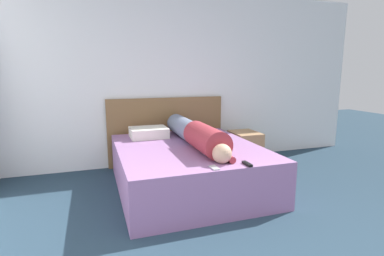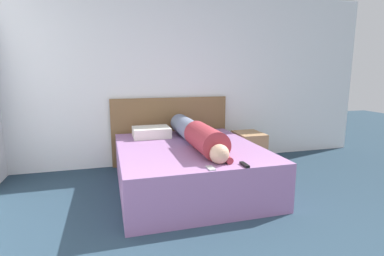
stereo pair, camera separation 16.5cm
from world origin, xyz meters
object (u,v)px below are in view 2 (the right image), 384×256
Objects in this scene: person_lying at (197,134)px; nightstand at (249,149)px; bed at (189,167)px; pillow_near_headboard at (151,132)px; tv_remote at (245,165)px; cell_phone at (211,168)px.

nightstand is at bearing 30.65° from person_lying.
bed is 0.81m from pillow_near_headboard.
person_lying is at bearing 102.91° from tv_remote.
pillow_near_headboard reaches higher than tv_remote.
tv_remote is at bearing -77.09° from person_lying.
pillow_near_headboard is 1.56m from cell_phone.
person_lying is 0.93m from tv_remote.
cell_phone is at bearing -77.90° from pillow_near_headboard.
cell_phone is at bearing -98.52° from person_lying.
bed reaches higher than nightstand.
cell_phone is (0.33, -1.53, -0.06)m from pillow_near_headboard.
person_lying is (-1.00, -0.59, 0.41)m from nightstand.
pillow_near_headboard is (-0.36, 0.65, 0.33)m from bed.
tv_remote reaches higher than bed.
person_lying reaches higher than cell_phone.
person_lying is 0.91m from cell_phone.
pillow_near_headboard is 3.82× the size of cell_phone.
person_lying is 13.58× the size of cell_phone.
tv_remote is at bearing -70.70° from bed.
person_lying reaches higher than pillow_near_headboard.
pillow_near_headboard is 3.31× the size of tv_remote.
pillow_near_headboard is 1.68m from tv_remote.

